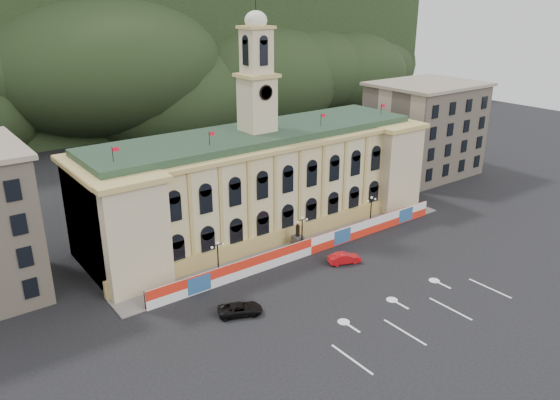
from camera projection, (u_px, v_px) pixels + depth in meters
ground at (389, 298)px, 66.70m from camera, size 260.00×260.00×0.00m
lane_markings at (421, 316)px, 62.95m from camera, size 26.00×10.00×0.02m
hill_ridge at (66, 54)px, 151.41m from camera, size 230.00×80.00×64.00m
city_hall at (260, 180)px, 84.67m from camera, size 56.20×17.60×37.10m
side_building_right at (424, 129)px, 110.68m from camera, size 21.00×17.00×18.60m
hoarding_fence at (311, 246)px, 77.60m from camera, size 50.00×0.44×2.50m
pavement at (299, 247)px, 79.99m from camera, size 56.00×5.50×0.16m
statue at (298, 240)px, 79.79m from camera, size 1.40×1.40×3.72m
lamp_left at (218, 256)px, 70.54m from camera, size 1.96×0.44×5.15m
lamp_center at (302, 230)px, 78.37m from camera, size 1.96×0.44×5.15m
lamp_right at (371, 209)px, 86.21m from camera, size 1.96×0.44×5.15m
red_sedan at (344, 258)px, 75.14m from camera, size 4.65×5.66×1.51m
black_suv at (240, 309)px, 63.03m from camera, size 6.17×6.92×1.44m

